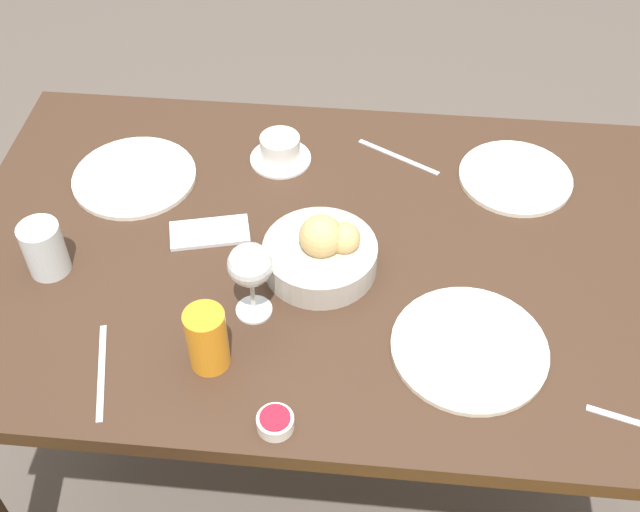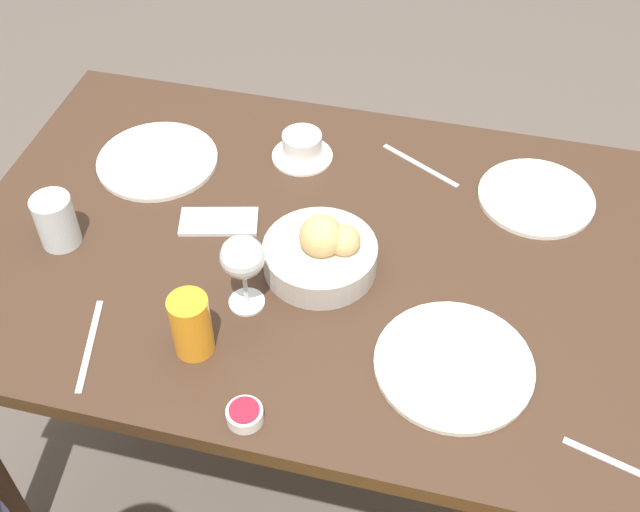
{
  "view_description": "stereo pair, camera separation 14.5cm",
  "coord_description": "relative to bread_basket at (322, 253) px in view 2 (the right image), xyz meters",
  "views": [
    {
      "loc": [
        -0.08,
        1.04,
        1.85
      ],
      "look_at": [
        0.01,
        0.05,
        0.8
      ],
      "focal_mm": 45.0,
      "sensor_mm": 36.0,
      "label": 1
    },
    {
      "loc": [
        -0.23,
        1.01,
        1.85
      ],
      "look_at": [
        0.01,
        0.05,
        0.8
      ],
      "focal_mm": 45.0,
      "sensor_mm": 36.0,
      "label": 2
    }
  ],
  "objects": [
    {
      "name": "ground_plane",
      "position": [
        -0.01,
        -0.05,
        -0.81
      ],
      "size": [
        10.0,
        10.0,
        0.0
      ],
      "primitive_type": "plane",
      "color": "#564C44"
    },
    {
      "name": "jam_bowl_berry",
      "position": [
        0.04,
        0.34,
        -0.03
      ],
      "size": [
        0.06,
        0.06,
        0.03
      ],
      "color": "white",
      "rests_on": "dining_table"
    },
    {
      "name": "bread_basket",
      "position": [
        0.0,
        0.0,
        0.0
      ],
      "size": [
        0.21,
        0.21,
        0.12
      ],
      "color": "#B2ADA3",
      "rests_on": "dining_table"
    },
    {
      "name": "cell_phone",
      "position": [
        0.22,
        -0.07,
        -0.03
      ],
      "size": [
        0.16,
        0.11,
        0.01
      ],
      "color": "silver",
      "rests_on": "dining_table"
    },
    {
      "name": "dining_table",
      "position": [
        -0.01,
        -0.05,
        -0.14
      ],
      "size": [
        1.41,
        0.88,
        0.77
      ],
      "color": "#3D281C",
      "rests_on": "ground_plane"
    },
    {
      "name": "plate_near_right",
      "position": [
        0.4,
        -0.21,
        -0.03
      ],
      "size": [
        0.25,
        0.25,
        0.01
      ],
      "color": "silver",
      "rests_on": "dining_table"
    },
    {
      "name": "fork_silver",
      "position": [
        -0.13,
        -0.33,
        -0.04
      ],
      "size": [
        0.17,
        0.1,
        0.0
      ],
      "color": "#B7B7BC",
      "rests_on": "dining_table"
    },
    {
      "name": "wine_glass",
      "position": [
        0.11,
        0.11,
        0.07
      ],
      "size": [
        0.08,
        0.08,
        0.16
      ],
      "color": "silver",
      "rests_on": "dining_table"
    },
    {
      "name": "knife_silver",
      "position": [
        0.34,
        0.27,
        -0.04
      ],
      "size": [
        0.06,
        0.19,
        0.0
      ],
      "color": "#B7B7BC",
      "rests_on": "dining_table"
    },
    {
      "name": "water_tumbler",
      "position": [
        0.49,
        0.05,
        0.01
      ],
      "size": [
        0.07,
        0.07,
        0.1
      ],
      "color": "silver",
      "rests_on": "dining_table"
    },
    {
      "name": "spoon_coffee",
      "position": [
        -0.51,
        0.28,
        -0.04
      ],
      "size": [
        0.14,
        0.05,
        0.0
      ],
      "color": "#B7B7BC",
      "rests_on": "dining_table"
    },
    {
      "name": "plate_far_center",
      "position": [
        -0.26,
        0.16,
        -0.03
      ],
      "size": [
        0.26,
        0.26,
        0.01
      ],
      "color": "silver",
      "rests_on": "dining_table"
    },
    {
      "name": "juice_glass",
      "position": [
        0.16,
        0.23,
        0.02
      ],
      "size": [
        0.07,
        0.07,
        0.12
      ],
      "color": "orange",
      "rests_on": "dining_table"
    },
    {
      "name": "coffee_cup",
      "position": [
        0.11,
        -0.3,
        -0.01
      ],
      "size": [
        0.13,
        0.13,
        0.06
      ],
      "color": "white",
      "rests_on": "dining_table"
    },
    {
      "name": "plate_near_left",
      "position": [
        -0.37,
        -0.28,
        -0.03
      ],
      "size": [
        0.23,
        0.23,
        0.01
      ],
      "color": "silver",
      "rests_on": "dining_table"
    }
  ]
}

